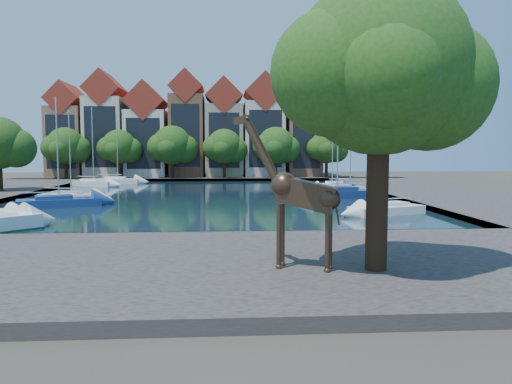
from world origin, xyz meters
TOP-DOWN VIEW (x-y plane):
  - ground at (0.00, 0.00)m, footprint 160.00×160.00m
  - water_basin at (0.00, 24.00)m, footprint 38.00×50.00m
  - near_quay at (0.00, -7.00)m, footprint 50.00×14.00m
  - far_quay at (0.00, 56.00)m, footprint 60.00×16.00m
  - right_quay at (25.00, 24.00)m, footprint 14.00×52.00m
  - plane_tree at (7.62, -9.01)m, footprint 8.32×6.40m
  - townhouse_west_end at (-23.00, 55.99)m, footprint 5.44×9.18m
  - townhouse_west_mid at (-17.00, 55.99)m, footprint 5.94×9.18m
  - townhouse_west_inner at (-10.50, 55.99)m, footprint 6.43×9.18m
  - townhouse_center at (-4.00, 55.99)m, footprint 5.44×9.18m
  - townhouse_east_inner at (2.00, 55.99)m, footprint 5.94×9.18m
  - townhouse_east_mid at (8.50, 55.99)m, footprint 6.43×9.18m
  - townhouse_east_end at (15.00, 55.99)m, footprint 5.44×9.18m
  - far_tree_far_west at (-21.90, 50.49)m, footprint 7.28×5.60m
  - far_tree_west at (-13.91, 50.49)m, footprint 6.76×5.20m
  - far_tree_mid_west at (-5.89, 50.49)m, footprint 7.80×6.00m
  - far_tree_mid_east at (2.10, 50.49)m, footprint 7.02×5.40m
  - far_tree_east at (10.11, 50.49)m, footprint 7.54×5.80m
  - far_tree_far_east at (18.09, 50.49)m, footprint 6.76×5.20m
  - side_tree_left_far at (-21.90, 27.99)m, footprint 7.28×5.60m
  - giraffe_statue at (4.62, -8.62)m, footprint 3.88×1.87m
  - sailboat_left_b at (-12.00, 15.95)m, footprint 7.00×4.59m
  - sailboat_left_c at (-12.51, 21.02)m, footprint 6.11×3.30m
  - sailboat_left_d at (-15.00, 39.03)m, footprint 6.05×4.07m
  - sailboat_left_e at (-12.91, 44.00)m, footprint 6.31×2.80m
  - sailboat_right_a at (14.01, 9.31)m, footprint 6.10×4.01m
  - sailboat_right_b at (13.07, 21.52)m, footprint 7.18×3.56m
  - sailboat_right_c at (15.00, 23.98)m, footprint 5.48×3.65m
  - sailboat_right_d at (15.00, 32.63)m, footprint 4.56×1.95m

SIDE VIEW (x-z plane):
  - ground at x=0.00m, z-range 0.00..0.00m
  - water_basin at x=0.00m, z-range 0.00..0.08m
  - near_quay at x=0.00m, z-range 0.00..0.50m
  - far_quay at x=0.00m, z-range 0.00..0.50m
  - right_quay at x=25.00m, z-range 0.00..0.50m
  - sailboat_left_c at x=-12.51m, z-range -3.68..4.79m
  - sailboat_right_a at x=14.01m, z-range -4.12..5.25m
  - sailboat_left_b at x=-12.00m, z-range -4.00..5.19m
  - sailboat_left_e at x=-12.91m, z-range -4.13..5.34m
  - sailboat_right_c at x=15.00m, z-range -3.89..5.11m
  - sailboat_right_d at x=15.00m, z-range -3.65..4.88m
  - sailboat_left_d at x=-15.00m, z-range -4.47..5.70m
  - sailboat_right_b at x=13.07m, z-range -5.76..7.19m
  - giraffe_statue at x=4.62m, z-range 0.45..6.20m
  - far_tree_west at x=-13.91m, z-range 1.40..8.76m
  - far_tree_far_east at x=18.09m, z-range 1.40..8.76m
  - far_tree_mid_east at x=2.10m, z-range 1.37..8.89m
  - far_tree_far_west at x=-21.90m, z-range 1.34..9.02m
  - far_tree_east at x=10.11m, z-range 1.32..9.16m
  - far_tree_mid_west at x=-5.89m, z-range 1.29..9.29m
  - side_tree_left_far at x=-21.90m, z-range 1.44..9.32m
  - townhouse_east_end at x=15.00m, z-range -0.11..14.32m
  - townhouse_west_inner at x=-10.50m, z-range -0.22..14.92m
  - townhouse_west_end at x=-23.00m, z-range -0.11..14.83m
  - plane_tree at x=7.62m, z-range 2.36..12.98m
  - townhouse_east_inner at x=2.00m, z-range -0.16..15.63m
  - townhouse_east_mid at x=8.50m, z-range -0.22..16.43m
  - townhouse_west_mid at x=-17.00m, z-range -0.16..16.63m
  - townhouse_center at x=-4.00m, z-range -0.10..16.83m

